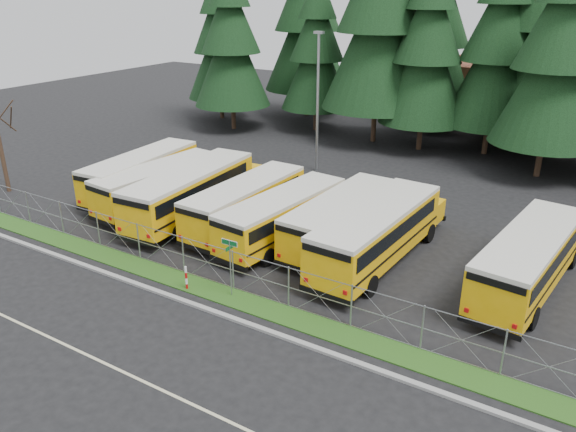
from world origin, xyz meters
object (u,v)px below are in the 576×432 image
at_px(bus_4, 287,217).
at_px(bus_5, 343,219).
at_px(bus_0, 145,174).
at_px(bus_2, 195,193).
at_px(striped_bollard, 186,278).
at_px(bus_3, 249,204).
at_px(bus_1, 164,185).
at_px(bus_east, 530,261).
at_px(street_sign, 230,256).
at_px(bus_6, 380,234).
at_px(light_standard, 318,98).

bearing_deg(bus_4, bus_5, 30.83).
height_order(bus_0, bus_4, bus_0).
distance_m(bus_2, striped_bollard, 8.98).
bearing_deg(bus_3, bus_1, -177.18).
relative_size(bus_1, striped_bollard, 8.73).
distance_m(bus_east, street_sign, 13.71).
height_order(bus_6, striped_bollard, bus_6).
bearing_deg(bus_2, striped_bollard, -56.20).
distance_m(bus_0, bus_3, 9.10).
xyz_separation_m(bus_2, bus_3, (3.64, 0.54, -0.14)).
height_order(bus_2, light_standard, light_standard).
xyz_separation_m(bus_4, light_standard, (-4.65, 11.87, 4.13)).
bearing_deg(bus_5, bus_3, -169.44).
bearing_deg(street_sign, light_standard, 107.20).
relative_size(bus_2, light_standard, 1.15).
relative_size(bus_0, bus_6, 0.93).
relative_size(bus_2, bus_5, 1.11).
xyz_separation_m(bus_3, bus_east, (15.24, 0.68, 0.08)).
height_order(bus_6, street_sign, bus_6).
relative_size(bus_east, light_standard, 1.10).
xyz_separation_m(bus_2, bus_5, (9.31, 1.33, -0.16)).
relative_size(bus_2, striped_bollard, 9.71).
bearing_deg(bus_6, bus_4, -174.64).
bearing_deg(bus_east, bus_3, -171.13).
relative_size(bus_3, bus_5, 1.01).
xyz_separation_m(bus_4, street_sign, (1.03, -6.50, 0.67)).
relative_size(bus_2, street_sign, 4.15).
distance_m(bus_2, bus_5, 9.41).
distance_m(bus_2, street_sign, 9.96).
bearing_deg(bus_3, bus_0, 176.32).
relative_size(bus_5, bus_east, 0.94).
bearing_deg(bus_6, bus_2, -175.73).
bearing_deg(bus_5, bus_6, -20.34).
height_order(bus_1, bus_4, bus_1).
distance_m(bus_4, bus_east, 12.42).
distance_m(bus_0, street_sign, 15.16).
bearing_deg(striped_bollard, street_sign, 16.25).
bearing_deg(street_sign, bus_1, 146.54).
bearing_deg(bus_0, bus_4, -10.21).
xyz_separation_m(bus_3, street_sign, (3.91, -7.02, 0.65)).
bearing_deg(striped_bollard, bus_1, 137.82).
height_order(bus_4, light_standard, light_standard).
bearing_deg(street_sign, striped_bollard, -163.75).
xyz_separation_m(bus_east, light_standard, (-17.02, 10.67, 4.04)).
bearing_deg(bus_east, bus_1, -171.48).
bearing_deg(bus_2, street_sign, -44.21).
bearing_deg(light_standard, bus_6, -49.28).
distance_m(bus_1, bus_5, 12.18).
distance_m(bus_5, street_sign, 8.03).
bearing_deg(striped_bollard, bus_6, 48.54).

